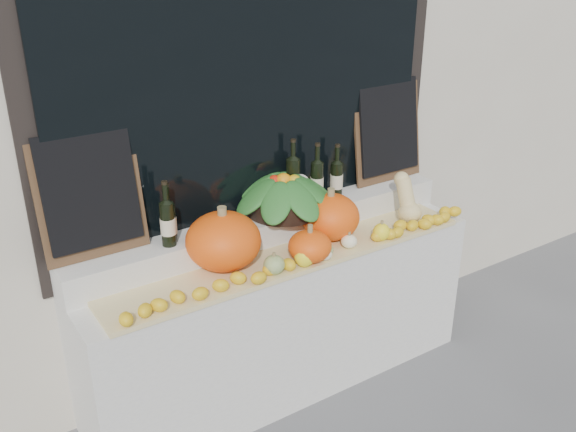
{
  "coord_description": "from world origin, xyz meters",
  "views": [
    {
      "loc": [
        -1.66,
        -1.09,
        2.51
      ],
      "look_at": [
        0.0,
        1.45,
        1.12
      ],
      "focal_mm": 40.0,
      "sensor_mm": 36.0,
      "label": 1
    }
  ],
  "objects": [
    {
      "name": "butternut_squash",
      "position": [
        0.81,
        1.41,
        1.03
      ],
      "size": [
        0.14,
        0.2,
        0.29
      ],
      "color": "#EACF89",
      "rests_on": "straw_bedding"
    },
    {
      "name": "display_sill",
      "position": [
        0.0,
        1.52,
        0.44
      ],
      "size": [
        2.3,
        0.55,
        0.88
      ],
      "primitive_type": "cube",
      "color": "silver",
      "rests_on": "ground"
    },
    {
      "name": "wine_bottle_far_left",
      "position": [
        -0.59,
        1.63,
        1.16
      ],
      "size": [
        0.08,
        0.08,
        0.34
      ],
      "color": "black",
      "rests_on": "rear_tier"
    },
    {
      "name": "wine_bottle_near_right",
      "position": [
        0.34,
        1.67,
        1.17
      ],
      "size": [
        0.08,
        0.08,
        0.36
      ],
      "color": "black",
      "rests_on": "rear_tier"
    },
    {
      "name": "wine_bottle_near_left",
      "position": [
        -0.57,
        1.66,
        1.15
      ],
      "size": [
        0.08,
        0.08,
        0.31
      ],
      "color": "black",
      "rests_on": "rear_tier"
    },
    {
      "name": "straw_bedding",
      "position": [
        0.0,
        1.4,
        0.89
      ],
      "size": [
        2.1,
        0.32,
        0.02
      ],
      "primitive_type": "cube",
      "color": "tan",
      "rests_on": "display_sill"
    },
    {
      "name": "chalkboard_left",
      "position": [
        -0.92,
        1.74,
        1.36
      ],
      "size": [
        0.5,
        0.12,
        0.62
      ],
      "rotation": [
        -0.15,
        0.0,
        0.0
      ],
      "color": "#4C331E",
      "rests_on": "rear_tier"
    },
    {
      "name": "wine_bottle_tall",
      "position": [
        0.2,
        1.7,
        1.19
      ],
      "size": [
        0.08,
        0.08,
        0.4
      ],
      "color": "black",
      "rests_on": "rear_tier"
    },
    {
      "name": "produce_bowl",
      "position": [
        0.11,
        1.66,
        1.15
      ],
      "size": [
        0.63,
        0.63,
        0.24
      ],
      "color": "black",
      "rests_on": "rear_tier"
    },
    {
      "name": "chalkboard_right",
      "position": [
        0.92,
        1.74,
        1.36
      ],
      "size": [
        0.5,
        0.12,
        0.62
      ],
      "rotation": [
        -0.15,
        0.0,
        0.0
      ],
      "color": "#4C331E",
      "rests_on": "rear_tier"
    },
    {
      "name": "decorative_gourds",
      "position": [
        0.11,
        1.3,
        0.95
      ],
      "size": [
        0.79,
        0.14,
        0.14
      ],
      "color": "#356B20",
      "rests_on": "straw_bedding"
    },
    {
      "name": "pumpkin_center",
      "position": [
        0.05,
        1.32,
        0.99
      ],
      "size": [
        0.28,
        0.28,
        0.16
      ],
      "primitive_type": "ellipsoid",
      "rotation": [
        0.0,
        0.0,
        -0.25
      ],
      "color": "#FF580D",
      "rests_on": "straw_bedding"
    },
    {
      "name": "lemon_heap",
      "position": [
        0.0,
        1.29,
        0.94
      ],
      "size": [
        2.2,
        0.16,
        0.06
      ],
      "primitive_type": null,
      "color": "gold",
      "rests_on": "straw_bedding"
    },
    {
      "name": "rear_tier",
      "position": [
        0.0,
        1.68,
        0.96
      ],
      "size": [
        2.3,
        0.25,
        0.16
      ],
      "primitive_type": "cube",
      "color": "silver",
      "rests_on": "display_sill"
    },
    {
      "name": "pumpkin_left",
      "position": [
        -0.36,
        1.5,
        1.05
      ],
      "size": [
        0.4,
        0.4,
        0.29
      ],
      "primitive_type": "ellipsoid",
      "rotation": [
        0.0,
        0.0,
        -0.05
      ],
      "color": "#FF580D",
      "rests_on": "straw_bedding"
    },
    {
      "name": "wine_bottle_far_right",
      "position": [
        0.5,
        1.69,
        1.15
      ],
      "size": [
        0.08,
        0.08,
        0.32
      ],
      "color": "black",
      "rests_on": "rear_tier"
    },
    {
      "name": "pumpkin_right",
      "position": [
        0.29,
        1.47,
        1.03
      ],
      "size": [
        0.38,
        0.38,
        0.26
      ],
      "primitive_type": "ellipsoid",
      "rotation": [
        0.0,
        0.0,
        -0.18
      ],
      "color": "#FF580D",
      "rests_on": "straw_bedding"
    }
  ]
}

